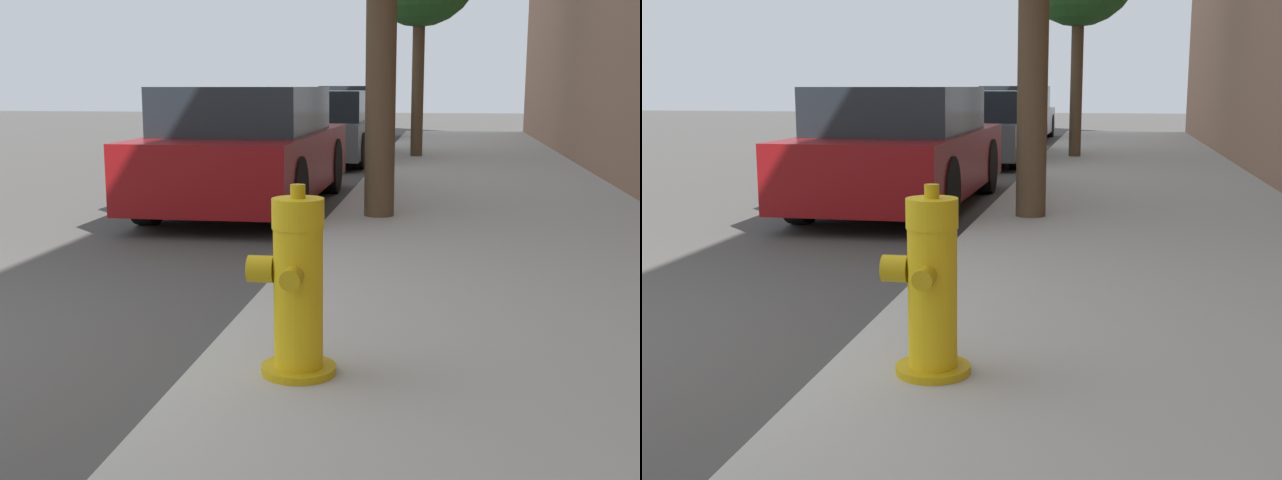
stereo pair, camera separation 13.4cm
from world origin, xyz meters
TOP-DOWN VIEW (x-y plane):
  - sidewalk_slab at (3.56, 0.00)m, footprint 3.31×40.00m
  - fire_hydrant at (2.41, -0.18)m, footprint 0.39×0.41m
  - parked_car_near at (0.81, 5.52)m, footprint 1.71×4.40m
  - parked_car_mid at (0.80, 11.33)m, footprint 1.76×4.16m
  - parked_car_far at (0.67, 17.85)m, footprint 1.81×3.98m

SIDE VIEW (x-z plane):
  - sidewalk_slab at x=3.56m, z-range 0.00..0.13m
  - fire_hydrant at x=2.41m, z-range 0.09..0.94m
  - parked_car_mid at x=0.80m, z-range -0.02..1.29m
  - parked_car_far at x=0.67m, z-range -0.03..1.38m
  - parked_car_near at x=0.81m, z-range -0.01..1.38m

